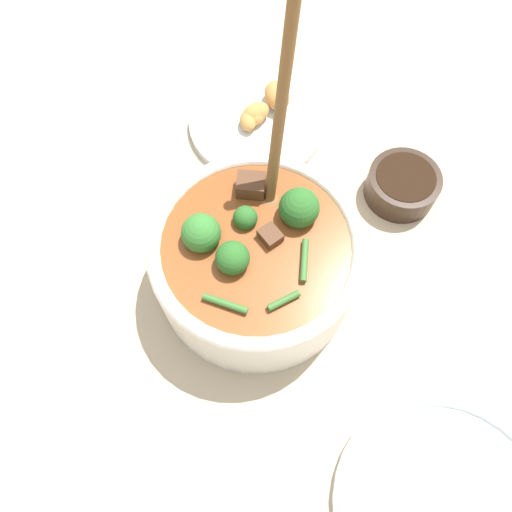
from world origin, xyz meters
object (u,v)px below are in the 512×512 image
object	(u,v)px
condiment_bowl	(403,184)
empty_plate	(449,512)
stew_bowl	(256,258)
food_plate	(258,119)

from	to	relation	value
condiment_bowl	empty_plate	distance (m)	0.38
stew_bowl	empty_plate	size ratio (longest dim) A/B	1.31
food_plate	condiment_bowl	bearing A→B (deg)	-37.29
stew_bowl	food_plate	bearing A→B (deg)	84.36
stew_bowl	food_plate	size ratio (longest dim) A/B	1.56
stew_bowl	empty_plate	xyz separation A→B (m)	(0.17, -0.27, -0.05)
stew_bowl	condiment_bowl	xyz separation A→B (m)	(0.20, 0.11, -0.04)
stew_bowl	condiment_bowl	bearing A→B (deg)	27.89
condiment_bowl	empty_plate	bearing A→B (deg)	-94.57
stew_bowl	food_plate	xyz separation A→B (m)	(0.02, 0.24, -0.05)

